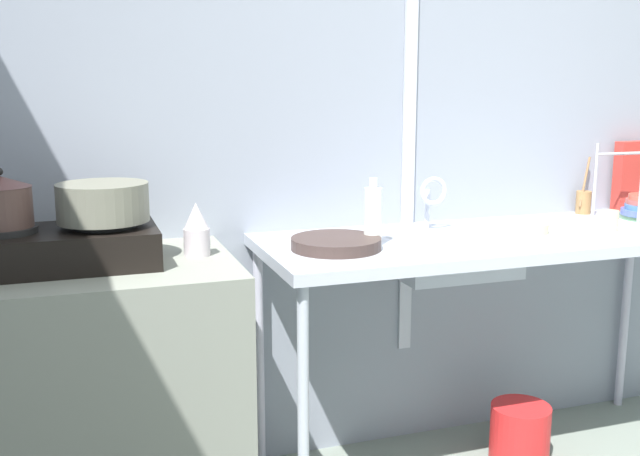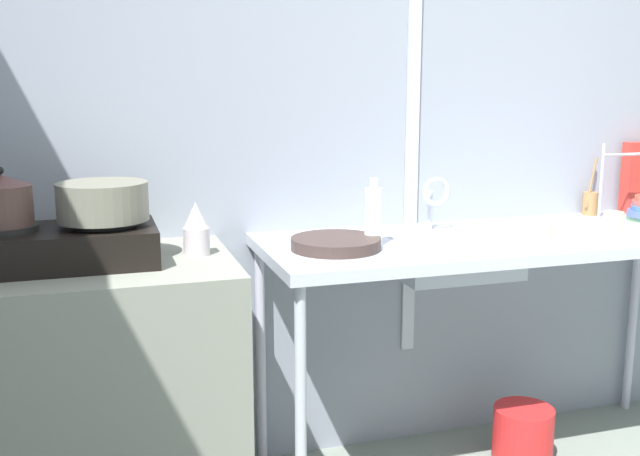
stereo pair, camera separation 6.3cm
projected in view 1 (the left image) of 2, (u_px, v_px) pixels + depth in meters
The scene contains 17 objects.
wall_back at pixel (409, 122), 2.88m from camera, with size 4.64×0.10×2.59m, color #8E95A4.
wall_metal_strip at pixel (410, 88), 2.79m from camera, with size 0.05×0.01×2.07m, color silver.
counter_concrete at pixel (70, 408), 2.29m from camera, with size 1.04×0.63×0.90m, color gray.
counter_sink at pixel (500, 251), 2.69m from camera, with size 1.76×0.63×0.90m.
stove at pixel (56, 248), 2.19m from camera, with size 0.58×0.32×0.13m.
pot_on_left_burner at pixel (1, 201), 2.12m from camera, with size 0.17×0.17×0.17m.
pot_on_right_burner at pixel (103, 202), 2.21m from camera, with size 0.27×0.27×0.12m.
percolator at pixel (197, 230), 2.33m from camera, with size 0.08×0.08×0.17m.
sink_basin at pixel (450, 256), 2.63m from camera, with size 0.42×0.31×0.13m, color silver.
faucet at pixel (431, 195), 2.73m from camera, with size 0.11×0.06×0.20m.
frying_pan at pixel (336, 243), 2.44m from camera, with size 0.30×0.30×0.04m, color #3E2F2A.
cup_by_rack at pixel (609, 221), 2.73m from camera, with size 0.07×0.07×0.08m, color beige.
small_bowl_on_drainboard at pixel (527, 228), 2.71m from camera, with size 0.16×0.16×0.04m, color beige.
bottle_by_sink at pixel (373, 216), 2.48m from camera, with size 0.06×0.06×0.23m.
cereal_box at pixel (634, 176), 3.16m from camera, with size 0.18×0.05×0.30m, color red.
utensil_jar at pixel (583, 201), 3.09m from camera, with size 0.08×0.06×0.24m.
bucket_on_floor at pixel (520, 434), 2.84m from camera, with size 0.23×0.23×0.23m, color red.
Camera 1 is at (-1.26, -0.86, 1.44)m, focal length 41.47 mm.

